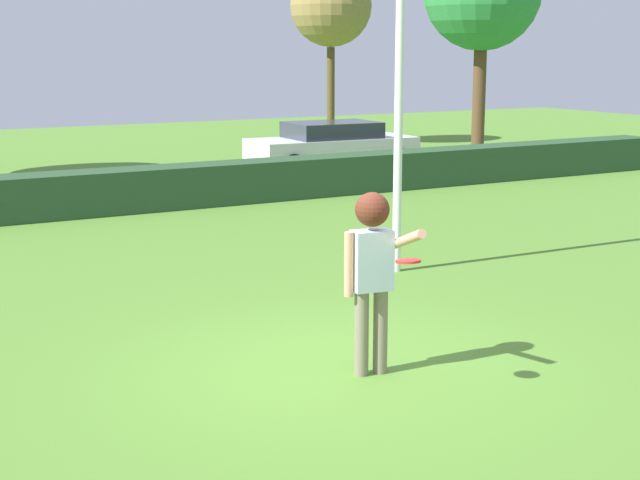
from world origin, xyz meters
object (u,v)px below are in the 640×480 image
at_px(person, 372,261).
at_px(parked_car_white, 332,144).
at_px(willow_tree, 331,6).
at_px(frisbee, 408,261).

bearing_deg(person, parked_car_white, 61.28).
height_order(person, parked_car_white, person).
bearing_deg(parked_car_white, person, -118.72).
bearing_deg(willow_tree, parked_car_white, -119.78).
height_order(person, frisbee, person).
distance_m(person, willow_tree, 22.02).
height_order(frisbee, parked_car_white, frisbee).
xyz_separation_m(frisbee, parked_car_white, (7.44, 14.15, -0.59)).
xyz_separation_m(person, willow_tree, (10.57, 19.05, 3.20)).
distance_m(person, parked_car_white, 15.31).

